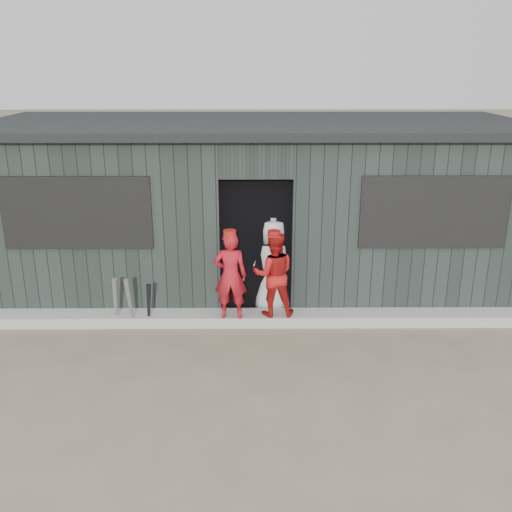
{
  "coord_description": "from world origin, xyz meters",
  "views": [
    {
      "loc": [
        -0.05,
        -5.44,
        3.47
      ],
      "look_at": [
        0.0,
        1.8,
        1.0
      ],
      "focal_mm": 40.0,
      "sensor_mm": 36.0,
      "label": 1
    }
  ],
  "objects_px": {
    "player_grey_back": "(273,266)",
    "dugout": "(255,205)",
    "bat_mid": "(130,303)",
    "player_red_right": "(274,274)",
    "player_red_left": "(230,276)",
    "bat_left": "(116,302)",
    "bat_right": "(149,305)"
  },
  "relations": [
    {
      "from": "bat_mid",
      "to": "dugout",
      "type": "relative_size",
      "value": 0.1
    },
    {
      "from": "player_grey_back",
      "to": "player_red_left",
      "type": "bearing_deg",
      "value": 33.25
    },
    {
      "from": "bat_left",
      "to": "player_grey_back",
      "type": "bearing_deg",
      "value": 14.11
    },
    {
      "from": "player_grey_back",
      "to": "dugout",
      "type": "relative_size",
      "value": 0.17
    },
    {
      "from": "player_grey_back",
      "to": "bat_mid",
      "type": "bearing_deg",
      "value": 8.85
    },
    {
      "from": "player_red_right",
      "to": "dugout",
      "type": "bearing_deg",
      "value": -84.06
    },
    {
      "from": "player_grey_back",
      "to": "bat_right",
      "type": "bearing_deg",
      "value": 9.39
    },
    {
      "from": "bat_left",
      "to": "player_grey_back",
      "type": "distance_m",
      "value": 2.24
    },
    {
      "from": "bat_left",
      "to": "bat_right",
      "type": "distance_m",
      "value": 0.45
    },
    {
      "from": "bat_left",
      "to": "player_red_right",
      "type": "height_order",
      "value": "player_red_right"
    },
    {
      "from": "bat_left",
      "to": "player_grey_back",
      "type": "xyz_separation_m",
      "value": [
        2.15,
        0.54,
        0.32
      ]
    },
    {
      "from": "bat_mid",
      "to": "player_grey_back",
      "type": "bearing_deg",
      "value": 17.59
    },
    {
      "from": "player_grey_back",
      "to": "bat_left",
      "type": "bearing_deg",
      "value": 5.38
    },
    {
      "from": "player_red_left",
      "to": "player_red_right",
      "type": "bearing_deg",
      "value": -169.23
    },
    {
      "from": "player_red_right",
      "to": "bat_mid",
      "type": "bearing_deg",
      "value": 3.38
    },
    {
      "from": "player_red_right",
      "to": "player_grey_back",
      "type": "height_order",
      "value": "player_grey_back"
    },
    {
      "from": "player_grey_back",
      "to": "dugout",
      "type": "height_order",
      "value": "dugout"
    },
    {
      "from": "bat_left",
      "to": "player_red_left",
      "type": "bearing_deg",
      "value": 0.51
    },
    {
      "from": "player_red_left",
      "to": "player_grey_back",
      "type": "xyz_separation_m",
      "value": [
        0.59,
        0.53,
        -0.05
      ]
    },
    {
      "from": "bat_left",
      "to": "dugout",
      "type": "bearing_deg",
      "value": 43.62
    },
    {
      "from": "player_red_right",
      "to": "player_grey_back",
      "type": "bearing_deg",
      "value": -92.2
    },
    {
      "from": "player_red_right",
      "to": "player_grey_back",
      "type": "xyz_separation_m",
      "value": [
        0.0,
        0.43,
        -0.04
      ]
    },
    {
      "from": "bat_right",
      "to": "player_red_left",
      "type": "xyz_separation_m",
      "value": [
        1.11,
        0.03,
        0.41
      ]
    },
    {
      "from": "player_red_right",
      "to": "player_grey_back",
      "type": "distance_m",
      "value": 0.43
    },
    {
      "from": "player_red_left",
      "to": "dugout",
      "type": "bearing_deg",
      "value": -99.54
    },
    {
      "from": "bat_mid",
      "to": "dugout",
      "type": "height_order",
      "value": "dugout"
    },
    {
      "from": "bat_right",
      "to": "player_red_left",
      "type": "height_order",
      "value": "player_red_left"
    },
    {
      "from": "bat_left",
      "to": "dugout",
      "type": "height_order",
      "value": "dugout"
    },
    {
      "from": "player_grey_back",
      "to": "dugout",
      "type": "bearing_deg",
      "value": -88.02
    },
    {
      "from": "player_grey_back",
      "to": "player_red_right",
      "type": "bearing_deg",
      "value": 81.16
    },
    {
      "from": "bat_left",
      "to": "player_red_left",
      "type": "distance_m",
      "value": 1.61
    },
    {
      "from": "bat_mid",
      "to": "player_red_right",
      "type": "height_order",
      "value": "player_red_right"
    }
  ]
}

